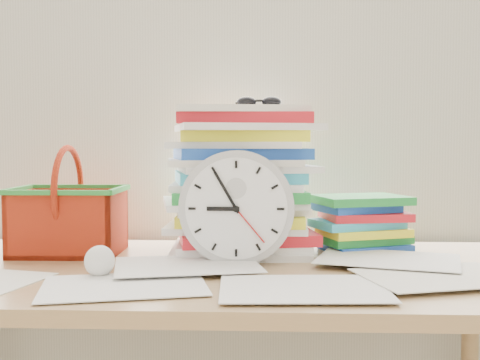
{
  "coord_description": "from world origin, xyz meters",
  "views": [
    {
      "loc": [
        0.11,
        0.32,
        1.01
      ],
      "look_at": [
        0.05,
        1.6,
        0.94
      ],
      "focal_mm": 45.0,
      "sensor_mm": 36.0,
      "label": 1
    }
  ],
  "objects_px": {
    "paper_stack": "(239,180)",
    "clock": "(237,207)",
    "desk": "(215,301)",
    "book_stack": "(360,223)",
    "basket": "(69,201)"
  },
  "relations": [
    {
      "from": "basket",
      "to": "paper_stack",
      "type": "bearing_deg",
      "value": 4.5
    },
    {
      "from": "paper_stack",
      "to": "clock",
      "type": "distance_m",
      "value": 0.16
    },
    {
      "from": "basket",
      "to": "desk",
      "type": "bearing_deg",
      "value": -22.19
    },
    {
      "from": "book_stack",
      "to": "basket",
      "type": "relative_size",
      "value": 0.93
    },
    {
      "from": "paper_stack",
      "to": "clock",
      "type": "relative_size",
      "value": 1.4
    },
    {
      "from": "desk",
      "to": "basket",
      "type": "bearing_deg",
      "value": 158.74
    },
    {
      "from": "book_stack",
      "to": "clock",
      "type": "bearing_deg",
      "value": -149.34
    },
    {
      "from": "paper_stack",
      "to": "book_stack",
      "type": "bearing_deg",
      "value": 5.12
    },
    {
      "from": "clock",
      "to": "basket",
      "type": "bearing_deg",
      "value": 164.95
    },
    {
      "from": "clock",
      "to": "desk",
      "type": "bearing_deg",
      "value": -145.53
    },
    {
      "from": "paper_stack",
      "to": "basket",
      "type": "distance_m",
      "value": 0.42
    },
    {
      "from": "desk",
      "to": "clock",
      "type": "relative_size",
      "value": 5.57
    },
    {
      "from": "clock",
      "to": "book_stack",
      "type": "height_order",
      "value": "clock"
    },
    {
      "from": "paper_stack",
      "to": "clock",
      "type": "bearing_deg",
      "value": -89.75
    },
    {
      "from": "paper_stack",
      "to": "book_stack",
      "type": "xyz_separation_m",
      "value": [
        0.3,
        0.03,
        -0.11
      ]
    }
  ]
}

